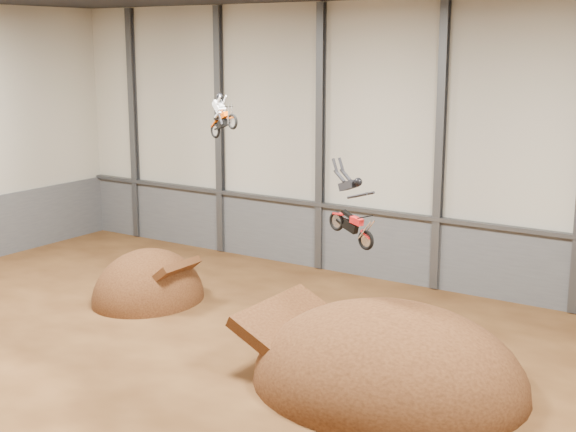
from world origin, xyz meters
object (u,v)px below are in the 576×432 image
object	(u,v)px
fmx_rider_a	(225,111)
takeoff_ramp	(149,300)
fmx_rider_b	(350,204)
landing_ramp	(388,385)

from	to	relation	value
fmx_rider_a	takeoff_ramp	bearing A→B (deg)	-173.25
fmx_rider_b	fmx_rider_a	bearing A→B (deg)	-170.28
takeoff_ramp	fmx_rider_a	distance (m)	10.95
landing_ramp	fmx_rider_b	distance (m)	6.60
fmx_rider_b	landing_ramp	bearing A→B (deg)	3.96
landing_ramp	fmx_rider_b	bearing A→B (deg)	167.12
landing_ramp	fmx_rider_a	distance (m)	12.34
takeoff_ramp	landing_ramp	world-z (taller)	landing_ramp
fmx_rider_a	landing_ramp	bearing A→B (deg)	10.49
landing_ramp	fmx_rider_b	world-z (taller)	fmx_rider_b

